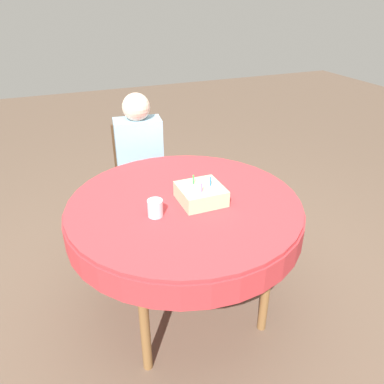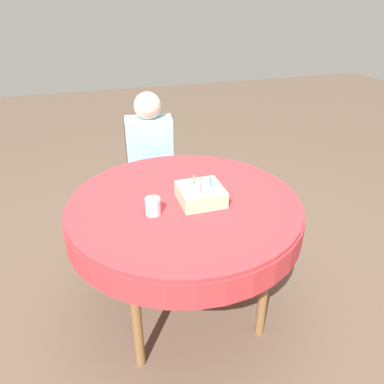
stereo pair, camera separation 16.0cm
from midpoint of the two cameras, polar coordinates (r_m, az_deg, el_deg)
name	(u,v)px [view 2 (the right image)]	position (r m, az deg, el deg)	size (l,w,h in m)	color
ground_plane	(185,303)	(2.51, 0.87, -16.61)	(12.00, 12.00, 0.00)	brown
dining_table	(184,214)	(2.09, 1.01, -3.46)	(1.29, 1.29, 0.76)	#BC3338
chair	(151,174)	(3.03, -4.76, 2.76)	(0.47, 0.47, 0.86)	#4C331E
person	(150,154)	(2.86, -4.78, 5.84)	(0.37, 0.32, 1.14)	beige
birthday_cake	(201,194)	(2.02, 3.59, -0.39)	(0.23, 0.23, 0.14)	beige
drinking_glass	(153,206)	(1.91, -3.60, -2.25)	(0.08, 0.08, 0.09)	silver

